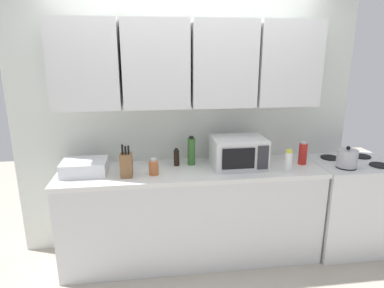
{
  "coord_description": "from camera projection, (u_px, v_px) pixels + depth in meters",
  "views": [
    {
      "loc": [
        -0.38,
        -3.15,
        1.94
      ],
      "look_at": [
        0.01,
        -0.25,
        1.12
      ],
      "focal_mm": 31.24,
      "sensor_mm": 36.0,
      "label": 1
    }
  ],
  "objects": [
    {
      "name": "wall_back_with_cabinets",
      "position": [
        188.0,
        91.0,
        3.09
      ],
      "size": [
        3.27,
        0.38,
        2.6
      ],
      "color": "silver",
      "rests_on": "ground_plane"
    },
    {
      "name": "counter_run",
      "position": [
        192.0,
        213.0,
        3.17
      ],
      "size": [
        2.4,
        0.63,
        0.9
      ],
      "color": "silver",
      "rests_on": "ground_plane"
    },
    {
      "name": "stove_range",
      "position": [
        348.0,
        204.0,
        3.35
      ],
      "size": [
        0.76,
        0.64,
        0.91
      ],
      "color": "silver",
      "rests_on": "ground_plane"
    },
    {
      "name": "kettle",
      "position": [
        347.0,
        158.0,
        3.05
      ],
      "size": [
        0.18,
        0.18,
        0.19
      ],
      "color": "#B2B2B7",
      "rests_on": "stove_range"
    },
    {
      "name": "microwave",
      "position": [
        238.0,
        152.0,
        3.06
      ],
      "size": [
        0.48,
        0.37,
        0.28
      ],
      "color": "silver",
      "rests_on": "counter_run"
    },
    {
      "name": "dish_rack",
      "position": [
        85.0,
        167.0,
        2.91
      ],
      "size": [
        0.38,
        0.3,
        0.12
      ],
      "primitive_type": "cube",
      "color": "silver",
      "rests_on": "counter_run"
    },
    {
      "name": "knife_block",
      "position": [
        126.0,
        165.0,
        2.84
      ],
      "size": [
        0.1,
        0.12,
        0.29
      ],
      "color": "brown",
      "rests_on": "counter_run"
    },
    {
      "name": "bottle_white_jar",
      "position": [
        288.0,
        161.0,
        2.95
      ],
      "size": [
        0.06,
        0.06,
        0.2
      ],
      "color": "white",
      "rests_on": "counter_run"
    },
    {
      "name": "bottle_soy_dark",
      "position": [
        176.0,
        157.0,
        3.11
      ],
      "size": [
        0.05,
        0.05,
        0.17
      ],
      "color": "black",
      "rests_on": "counter_run"
    },
    {
      "name": "bottle_green_oil",
      "position": [
        191.0,
        151.0,
        3.13
      ],
      "size": [
        0.07,
        0.07,
        0.27
      ],
      "color": "#386B2D",
      "rests_on": "counter_run"
    },
    {
      "name": "bottle_spice_jar",
      "position": [
        154.0,
        167.0,
        2.88
      ],
      "size": [
        0.08,
        0.08,
        0.15
      ],
      "color": "#BC6638",
      "rests_on": "counter_run"
    },
    {
      "name": "bottle_red_sauce",
      "position": [
        303.0,
        153.0,
        3.15
      ],
      "size": [
        0.08,
        0.08,
        0.22
      ],
      "color": "red",
      "rests_on": "counter_run"
    }
  ]
}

